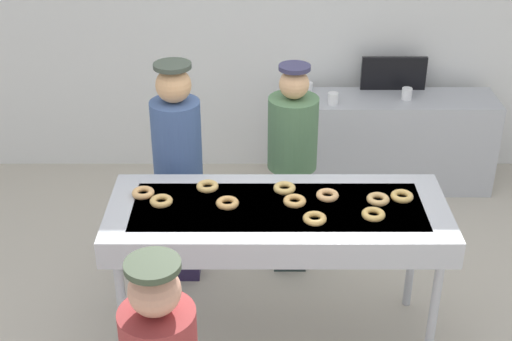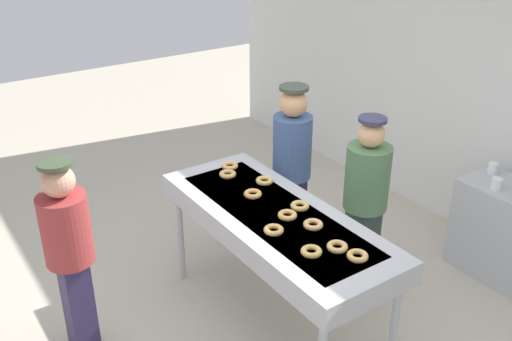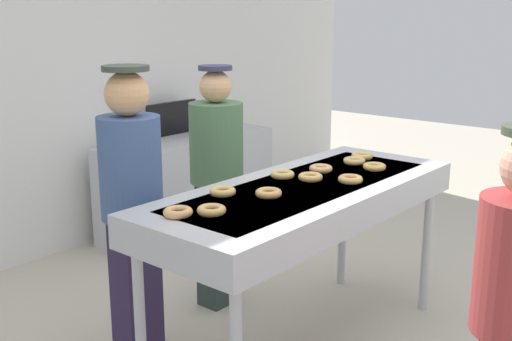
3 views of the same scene
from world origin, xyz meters
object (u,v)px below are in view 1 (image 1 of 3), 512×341
object	(u,v)px
glazed_donut_5	(286,188)
paper_cup_1	(409,94)
glazed_donut_9	(380,199)
glazed_donut_1	(163,201)
paper_cup_2	(335,99)
glazed_donut_4	(297,201)
worker_assistant	(180,161)
menu_display	(396,73)
fryer_conveyor	(280,219)
prep_counter	(394,142)
glazed_donut_10	(229,203)
glazed_donut_8	(317,219)
glazed_donut_3	(404,196)
glazed_donut_0	(329,195)
worker_baker	(294,158)
glazed_donut_6	(209,186)
glazed_donut_7	(375,215)
paper_cup_0	(309,88)
glazed_donut_2	(145,193)

from	to	relation	value
glazed_donut_5	paper_cup_1	distance (m)	2.17
glazed_donut_9	glazed_donut_1	bearing A→B (deg)	-179.07
paper_cup_2	glazed_donut_4	bearing A→B (deg)	-102.43
glazed_donut_9	worker_assistant	xyz separation A→B (m)	(-1.29, 0.62, -0.07)
glazed_donut_5	menu_display	world-z (taller)	menu_display
glazed_donut_1	glazed_donut_5	size ratio (longest dim) A/B	1.00
fryer_conveyor	prep_counter	xyz separation A→B (m)	(1.09, 2.07, -0.49)
glazed_donut_4	prep_counter	world-z (taller)	glazed_donut_4
worker_assistant	paper_cup_1	xyz separation A→B (m)	(1.85, 1.37, -0.06)
worker_assistant	glazed_donut_10	bearing A→B (deg)	111.95
glazed_donut_8	worker_assistant	distance (m)	1.22
glazed_donut_3	worker_assistant	xyz separation A→B (m)	(-1.44, 0.59, -0.07)
glazed_donut_9	menu_display	bearing A→B (deg)	77.98
glazed_donut_9	glazed_donut_10	size ratio (longest dim) A/B	1.00
glazed_donut_1	glazed_donut_3	xyz separation A→B (m)	(1.48, 0.06, 0.00)
glazed_donut_0	worker_baker	size ratio (longest dim) A/B	0.09
fryer_conveyor	worker_baker	world-z (taller)	worker_baker
glazed_donut_8	prep_counter	size ratio (longest dim) A/B	0.08
paper_cup_1	paper_cup_2	world-z (taller)	same
glazed_donut_3	glazed_donut_6	distance (m)	1.21
glazed_donut_7	paper_cup_2	xyz separation A→B (m)	(-0.04, 2.06, -0.12)
prep_counter	paper_cup_2	size ratio (longest dim) A/B	17.39
glazed_donut_0	glazed_donut_4	size ratio (longest dim) A/B	1.00
glazed_donut_5	menu_display	distance (m)	2.33
worker_baker	paper_cup_0	distance (m)	1.40
glazed_donut_1	paper_cup_0	distance (m)	2.38
glazed_donut_2	prep_counter	bearing A→B (deg)	45.26
glazed_donut_4	glazed_donut_9	world-z (taller)	same
glazed_donut_4	glazed_donut_1	bearing A→B (deg)	179.99
prep_counter	fryer_conveyor	bearing A→B (deg)	-117.70
glazed_donut_10	paper_cup_0	size ratio (longest dim) A/B	1.38
fryer_conveyor	glazed_donut_0	distance (m)	0.34
glazed_donut_6	worker_baker	xyz separation A→B (m)	(0.56, 0.58, -0.10)
glazed_donut_10	paper_cup_1	bearing A→B (deg)	54.04
glazed_donut_6	glazed_donut_9	world-z (taller)	same
glazed_donut_3	paper_cup_2	bearing A→B (deg)	97.51
glazed_donut_9	worker_baker	bearing A→B (deg)	123.47
glazed_donut_8	worker_baker	size ratio (longest dim) A/B	0.09
glazed_donut_10	paper_cup_1	size ratio (longest dim) A/B	1.38
worker_assistant	glazed_donut_8	bearing A→B (deg)	129.42
glazed_donut_5	paper_cup_2	distance (m)	1.82
glazed_donut_9	paper_cup_0	size ratio (longest dim) A/B	1.38
glazed_donut_0	paper_cup_2	world-z (taller)	glazed_donut_0
glazed_donut_4	glazed_donut_7	size ratio (longest dim) A/B	1.00
glazed_donut_2	paper_cup_2	size ratio (longest dim) A/B	1.38
paper_cup_0	menu_display	size ratio (longest dim) A/B	0.18
glazed_donut_6	glazed_donut_9	distance (m)	1.07
worker_baker	paper_cup_0	bearing A→B (deg)	-98.88
glazed_donut_3	glazed_donut_7	xyz separation A→B (m)	(-0.21, -0.21, 0.00)
glazed_donut_10	menu_display	bearing A→B (deg)	58.44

